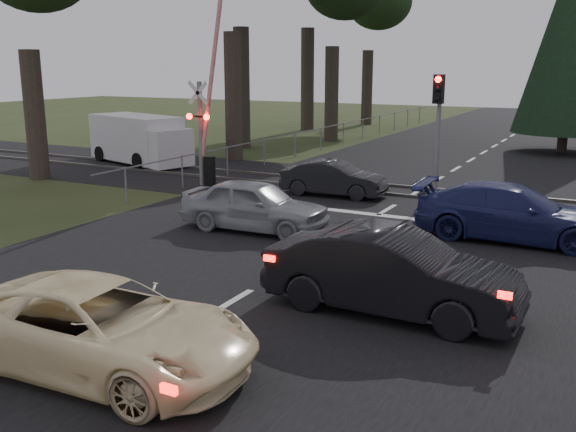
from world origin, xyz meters
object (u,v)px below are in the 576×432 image
Objects in this scene: dark_car_far at (334,179)px; white_van at (141,140)px; crossing_signal at (206,130)px; cream_coupe at (101,328)px; blue_sedan at (513,213)px; dark_hatchback at (392,273)px; traffic_signal_center at (438,116)px; silver_car at (255,205)px.

white_van is (-10.63, 2.67, 0.50)m from dark_car_far.
crossing_signal is 14.79m from cream_coupe.
dark_hatchback is at bearing 168.59° from blue_sedan.
crossing_signal is 11.63m from blue_sedan.
traffic_signal_center reaches higher than silver_car.
crossing_signal is 1.20× the size of white_van.
crossing_signal reaches higher than dark_car_far.
blue_sedan is 1.36× the size of dark_car_far.
white_van is (-16.96, 5.76, 0.38)m from blue_sedan.
crossing_signal reaches higher than white_van.
cream_coupe is 1.17× the size of silver_car.
dark_hatchback is at bearing -79.24° from traffic_signal_center.
traffic_signal_center is 1.01× the size of silver_car.
silver_car is (4.93, -4.83, -1.36)m from crossing_signal.
cream_coupe is (7.07, -12.91, -1.40)m from crossing_signal.
dark_hatchback is (3.04, 4.12, 0.09)m from cream_coupe.
blue_sedan is 0.84× the size of white_van.
crossing_signal is at bearing 43.32° from silver_car.
white_van is at bearing 151.19° from crossing_signal.
dark_car_far is at bearing 6.21° from cream_coupe.
white_van reaches higher than dark_hatchback.
crossing_signal is 1.42× the size of blue_sedan.
dark_hatchback is 0.93× the size of blue_sedan.
silver_car is at bearing -44.43° from crossing_signal.
dark_hatchback reaches higher than cream_coupe.
cream_coupe is 13.55m from dark_car_far.
traffic_signal_center is at bearing -32.59° from silver_car.
crossing_signal reaches higher than dark_hatchback.
blue_sedan is 7.04m from dark_car_far.
cream_coupe is (-1.20, -13.80, -2.14)m from traffic_signal_center.
silver_car is 5.30m from dark_car_far.
crossing_signal is at bearing -11.70° from white_van.
traffic_signal_center reaches higher than dark_car_far.
crossing_signal is 1.71× the size of silver_car.
cream_coupe is 5.12m from dark_hatchback.
white_van is (-5.71, 3.14, -0.97)m from crossing_signal.
dark_car_far is 10.98m from white_van.
dark_hatchback is (1.84, -9.68, -2.05)m from traffic_signal_center.
silver_car is (-5.19, 3.96, -0.06)m from dark_hatchback.
cream_coupe is 8.36m from silver_car.
white_van is at bearing 35.62° from cream_coupe.
dark_hatchback reaches higher than silver_car.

